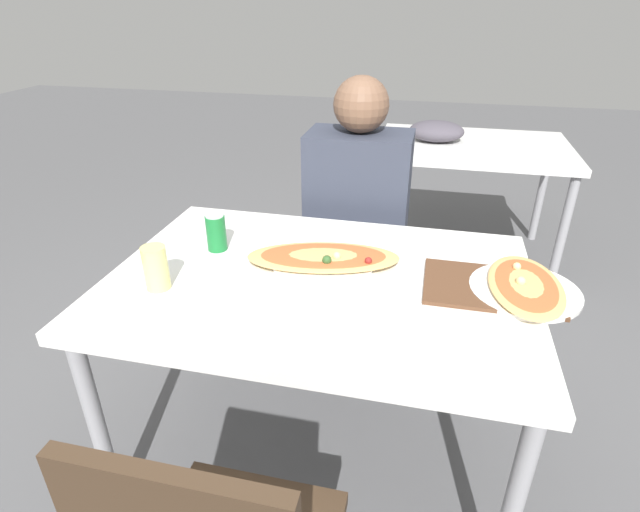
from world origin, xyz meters
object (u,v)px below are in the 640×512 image
soda_can (216,233)px  pizza_second (525,287)px  person_seated (357,201)px  dining_table (319,296)px  pizza_main (323,259)px  drink_glass (156,268)px  chair_far_seated (360,236)px

soda_can → pizza_second: size_ratio=0.33×
person_seated → dining_table: bearing=89.0°
pizza_second → soda_can: bearing=176.4°
dining_table → soda_can: 0.42m
pizza_main → drink_glass: bearing=-150.2°
soda_can → drink_glass: 0.28m
pizza_main → pizza_second: (0.61, -0.04, -0.00)m
person_seated → pizza_second: (0.59, -0.62, 0.02)m
dining_table → drink_glass: (-0.45, -0.17, 0.13)m
pizza_main → soda_can: size_ratio=4.18×
person_seated → pizza_second: bearing=133.8°
drink_glass → pizza_second: (1.05, 0.21, -0.05)m
dining_table → soda_can: soda_can is taller
chair_far_seated → dining_table: bearing=89.2°
person_seated → chair_far_seated: bearing=-90.0°
chair_far_seated → soda_can: bearing=59.7°
dining_table → chair_far_seated: (0.01, 0.78, -0.15)m
dining_table → pizza_second: size_ratio=3.43×
person_seated → soda_can: person_seated is taller
person_seated → pizza_main: size_ratio=2.35×
drink_glass → pizza_second: drink_glass is taller
pizza_main → drink_glass: size_ratio=3.90×
chair_far_seated → soda_can: chair_far_seated is taller
pizza_main → soda_can: 0.38m
drink_glass → pizza_second: 1.08m
dining_table → chair_far_seated: bearing=89.2°
chair_far_seated → pizza_main: 0.74m
chair_far_seated → drink_glass: size_ratio=6.87×
pizza_second → dining_table: bearing=-175.5°
dining_table → drink_glass: bearing=-159.7°
pizza_second → chair_far_seated: bearing=128.9°
dining_table → person_seated: 0.67m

